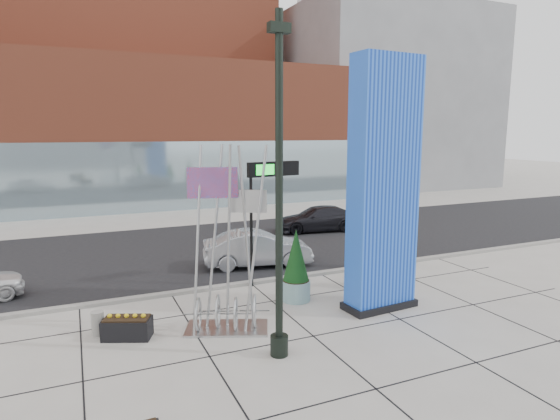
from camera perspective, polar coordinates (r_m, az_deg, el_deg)
name	(u,v)px	position (r m, az deg, el deg)	size (l,w,h in m)	color
ground	(267,329)	(14.10, -1.58, -14.26)	(160.00, 160.00, 0.00)	#9E9991
street_asphalt	(189,250)	(23.19, -11.02, -4.83)	(80.00, 12.00, 0.02)	black
curb_edge	(226,286)	(17.60, -6.59, -9.19)	(80.00, 0.30, 0.12)	gray
tower_podium	(151,134)	(39.40, -15.46, 8.90)	(34.00, 10.00, 11.00)	#A94B31
tower_glass_front	(163,177)	(34.80, -14.06, 3.97)	(34.00, 0.60, 5.00)	#8CA5B2
building_grey_parking	(375,101)	(53.81, 11.51, 12.85)	(20.00, 18.00, 18.00)	slate
blue_pylon	(383,191)	(15.05, 12.48, 2.33)	(2.47, 1.25, 7.99)	#0B2FB2
lamp_post	(279,223)	(11.49, -0.10, -1.62)	(0.53, 0.47, 8.47)	black
public_art_sculpture	(227,283)	(13.65, -6.51, -8.81)	(2.63, 1.99, 5.37)	#ADB0B2
concrete_bollard	(98,323)	(14.54, -21.33, -12.73)	(0.35, 0.35, 0.68)	gray
overhead_street_sign	(271,180)	(17.17, -1.12, 3.70)	(2.17, 0.54, 4.60)	black
round_planter_east	(389,240)	(20.07, 13.19, -3.56)	(1.04, 1.04, 2.61)	#81AAAE
round_planter_mid	(379,257)	(17.64, 12.00, -5.57)	(0.98, 0.98, 2.45)	#81AAAE
round_planter_west	(296,267)	(15.94, 1.96, -6.95)	(0.99, 0.99, 2.47)	#81AAAE
box_planter_north	(127,327)	(14.06, -18.14, -13.37)	(1.46, 1.11, 0.72)	black
car_silver_mid	(258,249)	(20.02, -2.76, -4.76)	(1.60, 4.58, 1.51)	#9B9DA2
car_dark_east	(317,219)	(27.12, 4.58, -1.10)	(1.98, 4.87, 1.41)	black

